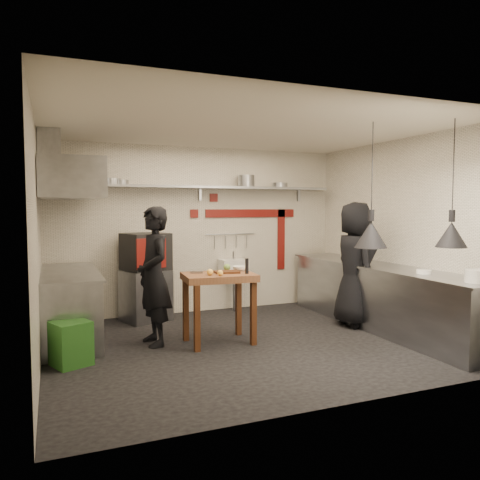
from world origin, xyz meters
name	(u,v)px	position (x,y,z in m)	size (l,w,h in m)	color
floor	(247,343)	(0.00, 0.00, 0.00)	(5.00, 5.00, 0.00)	black
ceiling	(247,127)	(0.00, 0.00, 2.80)	(5.00, 5.00, 0.00)	silver
wall_back	(200,230)	(0.00, 2.10, 1.40)	(5.00, 0.04, 2.80)	silver
wall_front	(340,251)	(0.00, -2.10, 1.40)	(5.00, 0.04, 2.80)	silver
wall_left	(37,243)	(-2.50, 0.00, 1.40)	(0.04, 4.20, 2.80)	silver
wall_right	(401,233)	(2.50, 0.00, 1.40)	(0.04, 4.20, 2.80)	silver
red_band_horiz	(251,213)	(0.95, 2.08, 1.68)	(1.70, 0.02, 0.14)	maroon
red_band_vert	(281,239)	(1.55, 2.08, 1.20)	(0.14, 0.02, 1.10)	maroon
red_tile_a	(214,198)	(0.25, 2.08, 1.95)	(0.14, 0.02, 0.14)	maroon
red_tile_b	(194,214)	(-0.10, 2.08, 1.68)	(0.14, 0.02, 0.14)	maroon
back_shelf	(203,187)	(0.00, 1.92, 2.12)	(4.60, 0.34, 0.04)	gray
shelf_bracket_left	(82,192)	(-1.90, 2.07, 2.02)	(0.04, 0.06, 0.24)	gray
shelf_bracket_mid	(200,193)	(0.00, 2.07, 2.02)	(0.04, 0.06, 0.24)	gray
shelf_bracket_right	(299,195)	(1.90, 2.07, 2.02)	(0.04, 0.06, 0.24)	gray
pan_far_left	(110,181)	(-1.49, 1.92, 2.19)	(0.31, 0.31, 0.09)	gray
pan_mid_left	(121,182)	(-1.33, 1.92, 2.18)	(0.25, 0.25, 0.07)	gray
stock_pot	(246,181)	(0.79, 1.92, 2.24)	(0.29, 0.29, 0.20)	gray
pan_right	(280,185)	(1.44, 1.92, 2.18)	(0.27, 0.27, 0.08)	gray
oven_stand	(146,295)	(-1.00, 1.76, 0.40)	(0.65, 0.59, 0.80)	gray
combi_oven	(146,252)	(-0.98, 1.78, 1.09)	(0.63, 0.58, 0.58)	black
oven_door	(151,253)	(-0.96, 1.46, 1.09)	(0.50, 0.03, 0.46)	maroon
oven_glass	(148,253)	(-1.00, 1.49, 1.09)	(0.33, 0.01, 0.34)	black
hand_sink	(233,266)	(0.55, 1.92, 0.78)	(0.46, 0.34, 0.22)	white
sink_tap	(233,255)	(0.55, 1.92, 0.96)	(0.03, 0.03, 0.14)	gray
sink_drain	(234,291)	(0.55, 1.88, 0.34)	(0.06, 0.06, 0.66)	gray
utensil_rail	(231,234)	(0.55, 2.06, 1.32)	(0.02, 0.02, 0.90)	gray
counter_right	(381,298)	(2.15, 0.00, 0.45)	(0.70, 3.80, 0.90)	gray
counter_right_top	(382,267)	(2.15, 0.00, 0.92)	(0.76, 3.90, 0.03)	gray
plate_stack	(476,276)	(2.12, -1.68, 1.01)	(0.25, 0.25, 0.15)	white
small_bowl_right	(424,272)	(2.10, -0.89, 0.96)	(0.19, 0.19, 0.05)	white
counter_left	(70,307)	(-2.15, 1.05, 0.45)	(0.70, 1.90, 0.90)	gray
counter_left_top	(69,273)	(-2.15, 1.05, 0.92)	(0.76, 2.00, 0.03)	gray
extractor_hood	(70,180)	(-2.10, 1.05, 2.15)	(0.78, 1.60, 0.50)	gray
hood_duct	(49,148)	(-2.35, 1.05, 2.55)	(0.28, 0.28, 0.50)	gray
green_bin	(71,343)	(-2.18, -0.03, 0.25)	(0.38, 0.38, 0.50)	#20541A
prep_table	(219,308)	(-0.33, 0.17, 0.46)	(0.92, 0.64, 0.92)	brown
cutting_board	(227,272)	(-0.21, 0.19, 0.93)	(0.32, 0.22, 0.03)	#462311
pepper_mill	(247,266)	(0.01, 0.03, 1.02)	(0.05, 0.05, 0.20)	black
lemon_a	(210,272)	(-0.49, 0.07, 0.96)	(0.08, 0.08, 0.08)	#FDBB44
lemon_b	(220,273)	(-0.38, -0.02, 0.96)	(0.07, 0.07, 0.07)	#FDBB44
veg_ball	(227,267)	(-0.14, 0.38, 0.97)	(0.10, 0.10, 0.10)	#6C9843
steel_tray	(197,272)	(-0.58, 0.33, 0.94)	(0.17, 0.11, 0.03)	gray
bowl	(240,268)	(0.03, 0.33, 0.95)	(0.20, 0.20, 0.06)	white
heat_lamp_near	(372,185)	(1.23, -0.93, 2.05)	(0.39, 0.39, 1.50)	black
heat_lamp_far	(453,183)	(1.95, -1.46, 2.06)	(0.36, 0.36, 1.48)	black
chef_left	(154,276)	(-1.13, 0.42, 0.90)	(0.66, 0.43, 1.80)	black
chef_right	(355,264)	(1.87, 0.27, 0.93)	(0.91, 0.59, 1.87)	black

